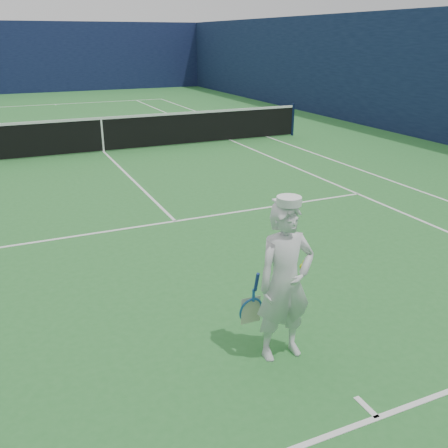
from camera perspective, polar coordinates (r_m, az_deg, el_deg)
name	(u,v)px	position (r m, az deg, el deg)	size (l,w,h in m)	color
ground	(104,152)	(15.12, -13.57, 8.01)	(80.00, 80.00, 0.00)	#2C7431
court_markings	(104,152)	(15.12, -13.57, 8.03)	(11.03, 23.83, 0.01)	white
windscreen_fence	(98,81)	(14.83, -14.24, 15.56)	(20.12, 36.12, 4.00)	#10183D
tennis_net	(102,133)	(15.01, -13.75, 10.08)	(12.88, 0.09, 1.07)	#141E4C
tennis_player	(285,282)	(5.08, 6.98, -6.58)	(0.77, 0.47, 1.75)	white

